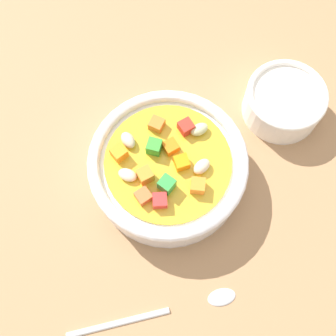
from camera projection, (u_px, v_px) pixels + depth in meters
ground_plane at (168, 178)px, 56.71cm from camera, size 140.00×140.00×2.00cm
soup_bowl_main at (168, 167)px, 52.82cm from camera, size 20.04×20.04×6.87cm
spoon at (165, 311)px, 49.27cm from camera, size 12.46×18.14×0.78cm
side_bowl_small at (284, 102)px, 56.91cm from camera, size 10.95×10.95×4.88cm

